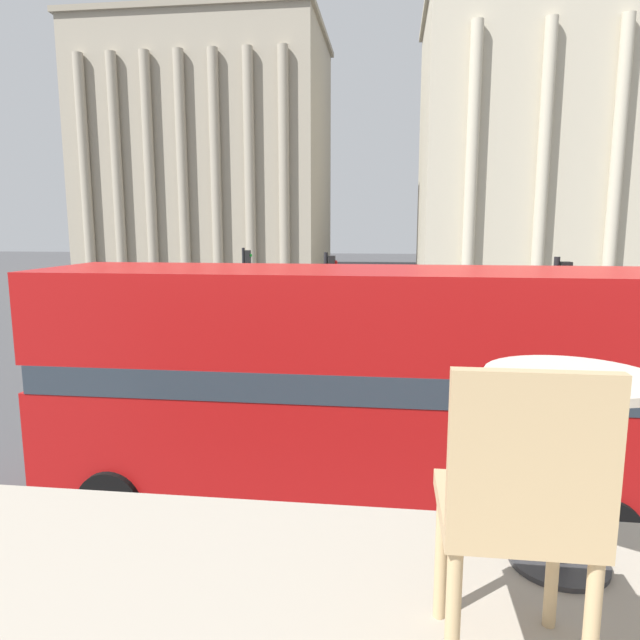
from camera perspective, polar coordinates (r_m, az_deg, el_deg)
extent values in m
cylinder|color=black|center=(11.66, 22.44, -12.86)|extent=(1.02, 0.22, 1.02)
cylinder|color=black|center=(9.46, 26.65, -18.51)|extent=(1.02, 0.22, 1.02)
cylinder|color=black|center=(12.04, -14.60, -11.72)|extent=(1.02, 0.22, 1.02)
cylinder|color=black|center=(9.93, -20.23, -16.72)|extent=(1.02, 0.22, 1.02)
cube|color=#B71414|center=(9.77, 3.15, -11.10)|extent=(10.17, 2.54, 1.71)
cube|color=#2D3842|center=(9.45, 3.20, -4.95)|extent=(9.96, 2.57, 0.45)
cube|color=#B71414|center=(9.26, 3.26, 0.69)|extent=(10.17, 2.54, 1.43)
cylinder|color=#2D2D30|center=(2.47, 22.72, -21.34)|extent=(0.36, 0.36, 0.02)
cylinder|color=#2D2D30|center=(2.32, 23.27, -13.85)|extent=(0.07, 0.07, 0.68)
cylinder|color=beige|center=(2.21, 23.87, -5.32)|extent=(0.60, 0.60, 0.03)
cylinder|color=tan|center=(1.99, 12.04, -21.85)|extent=(0.04, 0.04, 0.44)
cylinder|color=tan|center=(2.05, 22.27, -21.41)|extent=(0.04, 0.04, 0.44)
cylinder|color=tan|center=(1.71, 13.11, -27.74)|extent=(0.04, 0.04, 0.44)
cylinder|color=tan|center=(1.78, 25.42, -26.85)|extent=(0.04, 0.04, 0.44)
cube|color=tan|center=(1.75, 18.65, -17.63)|extent=(0.40, 0.40, 0.05)
cube|color=tan|center=(1.49, 20.51, -12.64)|extent=(0.40, 0.04, 0.42)
cube|color=#A39984|center=(59.80, -10.78, 15.51)|extent=(22.12, 15.70, 22.73)
cube|color=gray|center=(62.16, -11.15, 26.21)|extent=(22.72, 16.30, 0.50)
cylinder|color=#A39984|center=(55.50, -22.45, 13.70)|extent=(0.90, 0.90, 19.32)
cylinder|color=#A39984|center=(54.14, -19.65, 13.99)|extent=(0.90, 0.90, 19.32)
cylinder|color=#A39984|center=(52.91, -16.70, 14.25)|extent=(0.90, 0.90, 19.32)
cylinder|color=#A39984|center=(51.81, -13.62, 14.49)|extent=(0.90, 0.90, 19.32)
cylinder|color=#A39984|center=(50.87, -10.40, 14.70)|extent=(0.90, 0.90, 19.32)
cylinder|color=#A39984|center=(50.08, -7.07, 14.87)|extent=(0.90, 0.90, 19.32)
cylinder|color=#A39984|center=(49.45, -3.63, 14.99)|extent=(0.90, 0.90, 19.32)
cube|color=beige|center=(55.52, 27.27, 15.04)|extent=(31.43, 15.30, 22.52)
cube|color=#B7AD93|center=(58.00, 28.21, 26.37)|extent=(32.03, 15.90, 0.50)
cylinder|color=beige|center=(44.56, 14.94, 15.21)|extent=(0.90, 0.90, 19.14)
cylinder|color=beige|center=(45.47, 21.44, 14.76)|extent=(0.90, 0.90, 19.14)
cylinder|color=beige|center=(46.91, 27.59, 14.17)|extent=(0.90, 0.90, 19.14)
cylinder|color=black|center=(12.85, 22.06, -3.45)|extent=(0.12, 0.12, 4.17)
cube|color=black|center=(12.65, 23.30, 3.79)|extent=(0.20, 0.24, 0.70)
sphere|color=green|center=(12.67, 23.82, 4.44)|extent=(0.14, 0.14, 0.14)
cylinder|color=black|center=(17.58, 0.59, 0.25)|extent=(0.12, 0.12, 4.00)
cube|color=black|center=(17.38, 1.19, 5.29)|extent=(0.20, 0.24, 0.70)
sphere|color=red|center=(17.36, 1.55, 5.78)|extent=(0.14, 0.14, 0.14)
cylinder|color=black|center=(23.37, -7.58, 2.35)|extent=(0.12, 0.12, 3.93)
cube|color=black|center=(23.19, -7.23, 6.07)|extent=(0.20, 0.24, 0.70)
sphere|color=green|center=(23.16, -6.97, 6.44)|extent=(0.14, 0.14, 0.14)
cylinder|color=#282B33|center=(31.18, 2.63, 1.33)|extent=(0.14, 0.14, 0.87)
cylinder|color=#282B33|center=(31.17, 2.96, 1.32)|extent=(0.14, 0.14, 0.87)
cylinder|color=#284799|center=(31.08, 2.80, 2.75)|extent=(0.32, 0.32, 0.69)
sphere|color=tan|center=(31.03, 2.81, 3.60)|extent=(0.24, 0.24, 0.24)
cylinder|color=#282B33|center=(26.94, -12.67, -0.27)|extent=(0.14, 0.14, 0.77)
cylinder|color=#282B33|center=(26.88, -12.31, -0.28)|extent=(0.14, 0.14, 0.77)
cylinder|color=black|center=(26.80, -12.54, 1.17)|extent=(0.32, 0.32, 0.61)
sphere|color=tan|center=(26.75, -12.57, 2.04)|extent=(0.21, 0.21, 0.21)
cylinder|color=#282B33|center=(30.70, 1.24, 1.19)|extent=(0.14, 0.14, 0.85)
cylinder|color=#282B33|center=(30.69, 1.57, 1.18)|extent=(0.14, 0.14, 0.85)
cylinder|color=#606638|center=(30.60, 1.41, 2.59)|extent=(0.32, 0.32, 0.67)
sphere|color=tan|center=(30.55, 1.42, 3.43)|extent=(0.23, 0.23, 0.23)
cylinder|color=#282B33|center=(32.02, -5.06, 1.43)|extent=(0.14, 0.14, 0.78)
cylinder|color=#282B33|center=(31.98, -4.74, 1.42)|extent=(0.14, 0.14, 0.78)
cylinder|color=slate|center=(31.91, -4.92, 2.67)|extent=(0.32, 0.32, 0.62)
sphere|color=tan|center=(31.86, -4.93, 3.41)|extent=(0.21, 0.21, 0.21)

